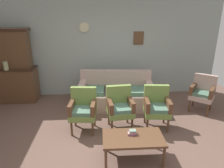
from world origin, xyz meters
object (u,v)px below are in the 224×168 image
Objects in this scene: side_cabinet at (16,85)px; coffee_table at (133,139)px; armchair_near_cabinet at (157,105)px; wingback_chair_by_fireplace at (203,92)px; vase_on_cabinet at (6,66)px; armchair_near_couch_end at (120,106)px; floral_couch at (116,94)px; armchair_by_doorway at (83,108)px; book_stack_on_table at (132,132)px.

coffee_table is at bearing -42.51° from side_cabinet.
armchair_near_cabinet is 1.00× the size of wingback_chair_by_fireplace.
side_cabinet reaches higher than armchair_near_cabinet.
vase_on_cabinet is 3.18m from armchair_near_couch_end.
side_cabinet is 4.89m from wingback_chair_by_fireplace.
floral_couch is at bearing 93.42° from coffee_table.
armchair_by_doorway is at bearing -40.01° from side_cabinet.
armchair_near_cabinet is at bearing -1.87° from armchair_near_couch_end.
armchair_by_doorway reaches higher than book_stack_on_table.
armchair_near_cabinet is at bearing -21.69° from vase_on_cabinet.
armchair_by_doorway is at bearing 134.88° from book_stack_on_table.
side_cabinet reaches higher than coffee_table.
side_cabinet is at bearing 155.25° from armchair_near_cabinet.
vase_on_cabinet reaches higher than armchair_near_cabinet.
armchair_near_couch_end is 6.17× the size of book_stack_on_table.
side_cabinet is 1.16× the size of coffee_table.
wingback_chair_by_fireplace is at bearing -8.48° from vase_on_cabinet.
armchair_by_doorway is at bearing -179.03° from armchair_near_cabinet.
armchair_near_couch_end is 1.00× the size of wingback_chair_by_fireplace.
armchair_near_cabinet is 1.50m from wingback_chair_by_fireplace.
coffee_table is (-0.66, -0.98, -0.12)m from armchair_near_cabinet.
armchair_near_couch_end is 1.02m from coffee_table.
wingback_chair_by_fireplace is (2.11, 0.67, 0.00)m from armchair_near_couch_end.
floral_couch and wingback_chair_by_fireplace have the same top height.
coffee_table is at bearing -47.40° from armchair_by_doorway.
armchair_by_doorway is (-0.76, -1.09, 0.17)m from floral_couch.
vase_on_cabinet is at bearing 141.43° from book_stack_on_table.
floral_couch is at bearing 55.09° from armchair_by_doorway.
armchair_by_doorway is 0.90× the size of coffee_table.
book_stack_on_table is (0.12, -1.96, 0.13)m from floral_couch.
wingback_chair_by_fireplace is (1.33, 0.69, 0.00)m from armchair_near_cabinet.
armchair_near_couch_end is at bearing -162.46° from wingback_chair_by_fireplace.
side_cabinet is 3.77m from book_stack_on_table.
armchair_by_doorway is at bearing -124.91° from floral_couch.
coffee_table is at bearing -86.58° from floral_couch.
armchair_near_cabinet reaches higher than book_stack_on_table.
armchair_near_couch_end is (2.70, -1.58, 0.03)m from side_cabinet.
book_stack_on_table is (-0.00, 0.08, 0.08)m from coffee_table.
wingback_chair_by_fireplace is at bearing 38.69° from book_stack_on_table.
armchair_by_doorway is at bearing -35.33° from vase_on_cabinet.
vase_on_cabinet reaches higher than floral_couch.
book_stack_on_table is (-0.66, -0.90, -0.04)m from armchair_near_cabinet.
armchair_near_cabinet is at bearing -152.56° from wingback_chair_by_fireplace.
floral_couch is (2.70, -0.54, -0.14)m from side_cabinet.
book_stack_on_table is (0.87, -0.88, -0.04)m from armchair_by_doorway.
vase_on_cabinet is 0.26× the size of armchair_by_doorway.
floral_couch is 1.33m from armchair_by_doorway.
floral_couch is at bearing 170.13° from wingback_chair_by_fireplace.
wingback_chair_by_fireplace reaches higher than book_stack_on_table.
floral_couch is at bearing 90.09° from armchair_near_couch_end.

